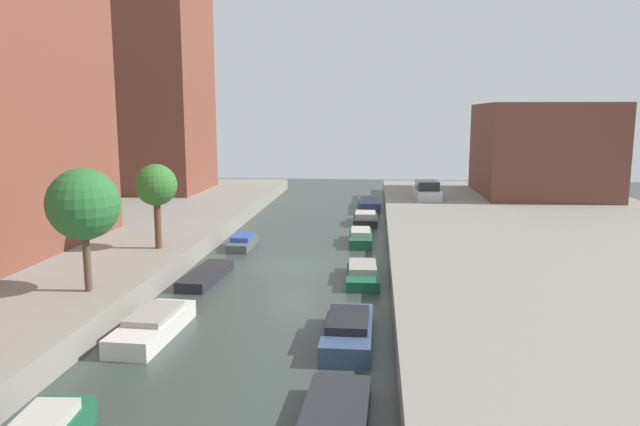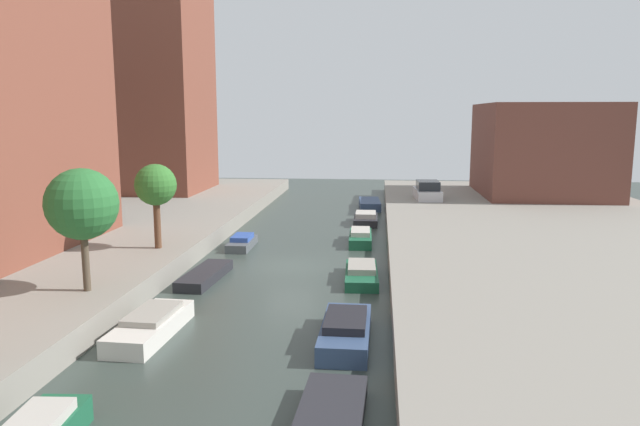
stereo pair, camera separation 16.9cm
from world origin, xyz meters
TOP-DOWN VIEW (x-y plane):
  - ground_plane at (0.00, 0.00)m, footprint 84.00×84.00m
  - quay_left at (-15.00, 0.00)m, footprint 20.00×64.00m
  - quay_right at (15.00, 0.00)m, footprint 20.00×64.00m
  - apartment_tower_far at (-16.00, 21.97)m, footprint 10.00×9.49m
  - low_block_right at (18.00, 22.30)m, footprint 10.00×11.66m
  - street_tree_1 at (-6.64, -8.21)m, footprint 2.71×2.71m
  - street_tree_2 at (-6.64, -0.78)m, footprint 2.08×2.08m
  - parked_car at (8.32, 18.60)m, footprint 2.10×4.32m
  - moored_boat_left_1 at (-3.44, -10.04)m, footprint 1.75×4.57m
  - moored_boat_left_2 at (-3.61, -2.90)m, footprint 1.60×4.57m
  - moored_boat_left_3 at (-3.45, 4.05)m, footprint 1.24×3.33m
  - moored_boat_right_0 at (3.35, -15.96)m, footprint 1.76×4.61m
  - moored_boat_right_1 at (3.41, -9.99)m, footprint 1.65×4.47m
  - moored_boat_right_2 at (3.71, -2.17)m, footprint 1.66×4.29m
  - moored_boat_right_3 at (3.39, 5.92)m, footprint 1.43×4.09m
  - moored_boat_right_4 at (3.55, 12.58)m, footprint 1.70×3.78m
  - moored_boat_right_5 at (3.70, 19.59)m, footprint 1.94×4.49m

SIDE VIEW (x-z plane):
  - ground_plane at x=0.00m, z-range 0.00..0.00m
  - moored_boat_left_2 at x=-3.61m, z-range 0.00..0.47m
  - moored_boat_right_0 at x=3.35m, z-range 0.00..0.54m
  - moored_boat_left_3 at x=-3.45m, z-range -0.06..0.68m
  - moored_boat_right_2 at x=3.71m, z-range -0.06..0.70m
  - moored_boat_right_5 at x=3.70m, z-range 0.00..0.69m
  - moored_boat_right_4 at x=3.55m, z-range -0.07..0.78m
  - moored_boat_right_3 at x=3.39m, z-range -0.06..0.80m
  - moored_boat_left_1 at x=-3.44m, z-range -0.05..0.81m
  - moored_boat_right_1 at x=3.41m, z-range -0.06..0.89m
  - quay_left at x=-15.00m, z-range 0.00..1.00m
  - quay_right at x=15.00m, z-range 0.00..1.00m
  - parked_car at x=8.32m, z-range 0.87..2.35m
  - street_tree_2 at x=-6.64m, z-range 2.03..6.30m
  - street_tree_1 at x=-6.64m, z-range 1.99..6.71m
  - low_block_right at x=18.00m, z-range 1.00..8.60m
  - apartment_tower_far at x=-16.00m, z-range 1.00..21.92m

